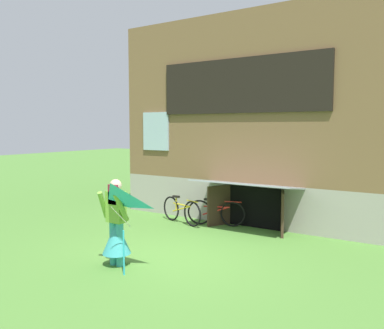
{
  "coord_description": "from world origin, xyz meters",
  "views": [
    {
      "loc": [
        4.56,
        -6.28,
        2.52
      ],
      "look_at": [
        -0.04,
        0.8,
        1.75
      ],
      "focal_mm": 37.66,
      "sensor_mm": 36.0,
      "label": 1
    }
  ],
  "objects": [
    {
      "name": "kite",
      "position": [
        -0.17,
        -1.49,
        1.25
      ],
      "size": [
        0.77,
        0.77,
        1.53
      ],
      "color": "#2DB2CC",
      "rests_on": "ground_plane"
    },
    {
      "name": "ground_plane",
      "position": [
        0.0,
        0.0,
        0.0
      ],
      "size": [
        60.0,
        60.0,
        0.0
      ],
      "primitive_type": "plane",
      "color": "#4C7F33"
    },
    {
      "name": "bicycle_yellow",
      "position": [
        -1.37,
        2.32,
        0.35
      ],
      "size": [
        1.5,
        0.5,
        0.71
      ],
      "rotation": [
        0.0,
        0.0,
        -0.3
      ],
      "color": "black",
      "rests_on": "ground_plane"
    },
    {
      "name": "log_house",
      "position": [
        -0.0,
        5.74,
        2.73
      ],
      "size": [
        7.49,
        6.61,
        5.45
      ],
      "color": "#9E998E",
      "rests_on": "ground_plane"
    },
    {
      "name": "bicycle_red",
      "position": [
        -0.49,
        2.62,
        0.34
      ],
      "size": [
        1.46,
        0.51,
        0.7
      ],
      "rotation": [
        0.0,
        0.0,
        0.31
      ],
      "color": "black",
      "rests_on": "ground_plane"
    },
    {
      "name": "person",
      "position": [
        -0.52,
        -1.0,
        0.67
      ],
      "size": [
        0.61,
        0.52,
        1.59
      ],
      "rotation": [
        0.0,
        0.0,
        0.41
      ],
      "color": "teal",
      "rests_on": "ground_plane"
    }
  ]
}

